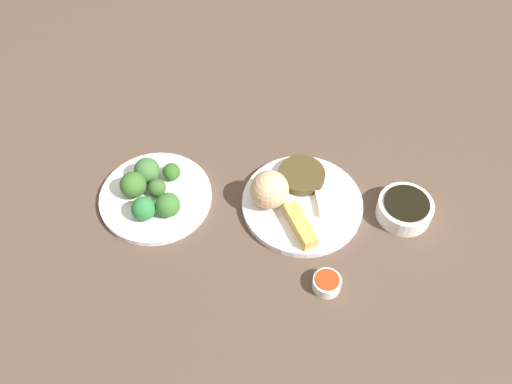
# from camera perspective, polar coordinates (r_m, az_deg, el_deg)

# --- Properties ---
(tabletop) EXTENTS (2.20, 2.20, 0.02)m
(tabletop) POSITION_cam_1_polar(r_m,az_deg,el_deg) (1.16, 4.27, -1.16)
(tabletop) COLOR #4E3C31
(tabletop) RESTS_ON ground
(main_plate) EXTENTS (0.25, 0.25, 0.02)m
(main_plate) POSITION_cam_1_polar(r_m,az_deg,el_deg) (1.14, 4.72, -1.38)
(main_plate) COLOR white
(main_plate) RESTS_ON tabletop
(rice_scoop) EXTENTS (0.08, 0.08, 0.08)m
(rice_scoop) POSITION_cam_1_polar(r_m,az_deg,el_deg) (1.10, 1.44, 0.27)
(rice_scoop) COLOR tan
(rice_scoop) RESTS_ON main_plate
(spring_roll) EXTENTS (0.11, 0.05, 0.03)m
(spring_roll) POSITION_cam_1_polar(r_m,az_deg,el_deg) (1.08, 4.72, -3.54)
(spring_roll) COLOR gold
(spring_roll) RESTS_ON main_plate
(crab_rangoon_wonton) EXTENTS (0.09, 0.09, 0.01)m
(crab_rangoon_wonton) POSITION_cam_1_polar(r_m,az_deg,el_deg) (1.13, 8.11, -1.12)
(crab_rangoon_wonton) COLOR beige
(crab_rangoon_wonton) RESTS_ON main_plate
(stir_fry_heap) EXTENTS (0.10, 0.10, 0.02)m
(stir_fry_heap) POSITION_cam_1_polar(r_m,az_deg,el_deg) (1.16, 4.84, 1.76)
(stir_fry_heap) COLOR #42371C
(stir_fry_heap) RESTS_ON main_plate
(broccoli_plate) EXTENTS (0.24, 0.24, 0.01)m
(broccoli_plate) POSITION_cam_1_polar(r_m,az_deg,el_deg) (1.17, -10.54, -0.52)
(broccoli_plate) COLOR white
(broccoli_plate) RESTS_ON tabletop
(broccoli_floret_0) EXTENTS (0.05, 0.05, 0.05)m
(broccoli_floret_0) POSITION_cam_1_polar(r_m,az_deg,el_deg) (1.11, -11.82, -1.74)
(broccoli_floret_0) COLOR #287135
(broccoli_floret_0) RESTS_ON broccoli_plate
(broccoli_floret_1) EXTENTS (0.04, 0.04, 0.04)m
(broccoli_floret_1) POSITION_cam_1_polar(r_m,az_deg,el_deg) (1.15, -10.44, 0.45)
(broccoli_floret_1) COLOR #365A27
(broccoli_floret_1) RESTS_ON broccoli_plate
(broccoli_floret_2) EXTENTS (0.06, 0.06, 0.06)m
(broccoli_floret_2) POSITION_cam_1_polar(r_m,az_deg,el_deg) (1.15, -12.87, 0.74)
(broccoli_floret_2) COLOR #366528
(broccoli_floret_2) RESTS_ON broccoli_plate
(broccoli_floret_3) EXTENTS (0.06, 0.06, 0.06)m
(broccoli_floret_3) POSITION_cam_1_polar(r_m,az_deg,el_deg) (1.17, -11.47, 2.27)
(broccoli_floret_3) COLOR #3A6932
(broccoli_floret_3) RESTS_ON broccoli_plate
(broccoli_floret_4) EXTENTS (0.04, 0.04, 0.04)m
(broccoli_floret_4) POSITION_cam_1_polar(r_m,az_deg,el_deg) (1.17, -8.93, 2.13)
(broccoli_floret_4) COLOR #2D5E20
(broccoli_floret_4) RESTS_ON broccoli_plate
(broccoli_floret_5) EXTENTS (0.05, 0.05, 0.05)m
(broccoli_floret_5) POSITION_cam_1_polar(r_m,az_deg,el_deg) (1.11, -9.31, -1.36)
(broccoli_floret_5) COLOR #336929
(broccoli_floret_5) RESTS_ON broccoli_plate
(soy_sauce_bowl) EXTENTS (0.11, 0.11, 0.04)m
(soy_sauce_bowl) POSITION_cam_1_polar(r_m,az_deg,el_deg) (1.16, 15.45, -1.77)
(soy_sauce_bowl) COLOR white
(soy_sauce_bowl) RESTS_ON tabletop
(soy_sauce_bowl_liquid) EXTENTS (0.09, 0.09, 0.00)m
(soy_sauce_bowl_liquid) POSITION_cam_1_polar(r_m,az_deg,el_deg) (1.14, 15.68, -1.14)
(soy_sauce_bowl_liquid) COLOR black
(soy_sauce_bowl_liquid) RESTS_ON soy_sauce_bowl
(sauce_ramekin_sweet_and_sour) EXTENTS (0.05, 0.05, 0.03)m
(sauce_ramekin_sweet_and_sour) POSITION_cam_1_polar(r_m,az_deg,el_deg) (1.04, 7.50, -9.57)
(sauce_ramekin_sweet_and_sour) COLOR white
(sauce_ramekin_sweet_and_sour) RESTS_ON tabletop
(sauce_ramekin_sweet_and_sour_liquid) EXTENTS (0.04, 0.04, 0.00)m
(sauce_ramekin_sweet_and_sour_liquid) POSITION_cam_1_polar(r_m,az_deg,el_deg) (1.03, 7.59, -9.19)
(sauce_ramekin_sweet_and_sour_liquid) COLOR red
(sauce_ramekin_sweet_and_sour_liquid) RESTS_ON sauce_ramekin_sweet_and_sour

